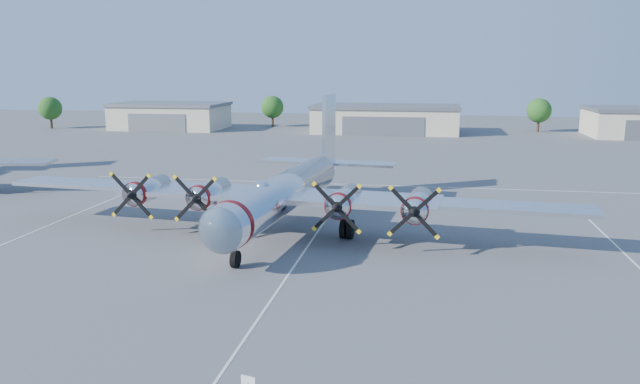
% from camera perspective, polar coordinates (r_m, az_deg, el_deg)
% --- Properties ---
extents(ground, '(260.00, 260.00, 0.00)m').
position_cam_1_polar(ground, '(44.70, -1.23, -5.14)').
color(ground, '#4E4E50').
rests_on(ground, ground).
extents(parking_lines, '(60.00, 50.08, 0.01)m').
position_cam_1_polar(parking_lines, '(43.06, -1.68, -5.79)').
color(parking_lines, silver).
rests_on(parking_lines, ground).
extents(hangar_west, '(22.60, 14.60, 5.40)m').
position_cam_1_polar(hangar_west, '(135.34, -13.50, 6.80)').
color(hangar_west, beige).
rests_on(hangar_west, ground).
extents(hangar_center, '(28.60, 14.60, 5.40)m').
position_cam_1_polar(hangar_center, '(124.70, 6.01, 6.69)').
color(hangar_center, beige).
rests_on(hangar_center, ground).
extents(tree_far_west, '(4.80, 4.80, 6.64)m').
position_cam_1_polar(tree_far_west, '(143.55, -23.45, 7.03)').
color(tree_far_west, '#382619').
rests_on(tree_far_west, ground).
extents(tree_west, '(4.80, 4.80, 6.64)m').
position_cam_1_polar(tree_west, '(136.45, -4.37, 7.75)').
color(tree_west, '#382619').
rests_on(tree_west, ground).
extents(tree_east, '(4.80, 4.80, 6.64)m').
position_cam_1_polar(tree_east, '(132.15, 19.40, 7.03)').
color(tree_east, '#382619').
rests_on(tree_east, ground).
extents(main_bomber_b29, '(48.38, 35.42, 10.08)m').
position_cam_1_polar(main_bomber_b29, '(50.44, -2.98, -3.24)').
color(main_bomber_b29, white).
rests_on(main_bomber_b29, ground).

